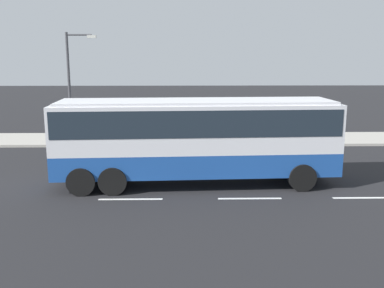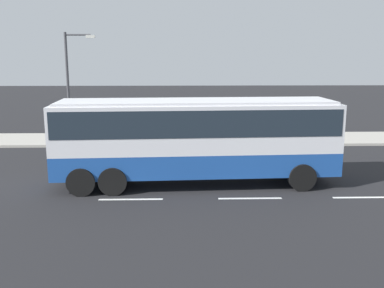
{
  "view_description": "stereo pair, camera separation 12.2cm",
  "coord_description": "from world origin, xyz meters",
  "views": [
    {
      "loc": [
        -1.1,
        -18.4,
        5.28
      ],
      "look_at": [
        -0.78,
        -1.39,
        1.8
      ],
      "focal_mm": 40.45,
      "sensor_mm": 36.0,
      "label": 1
    },
    {
      "loc": [
        -1.22,
        -18.4,
        5.28
      ],
      "look_at": [
        -0.78,
        -1.39,
        1.8
      ],
      "focal_mm": 40.45,
      "sensor_mm": 36.0,
      "label": 2
    }
  ],
  "objects": [
    {
      "name": "coach_bus",
      "position": [
        -0.6,
        -0.99,
        2.18
      ],
      "size": [
        11.56,
        3.21,
        3.52
      ],
      "rotation": [
        0.0,
        0.0,
        0.05
      ],
      "color": "#1E4C9E",
      "rests_on": "ground_plane"
    },
    {
      "name": "street_lamp",
      "position": [
        -7.65,
        7.28,
        3.89
      ],
      "size": [
        1.78,
        0.24,
        6.46
      ],
      "color": "#47474C",
      "rests_on": "sidewalk_curb"
    },
    {
      "name": "pedestrian_near_curb",
      "position": [
        -1.82,
        8.07,
        1.13
      ],
      "size": [
        0.32,
        0.32,
        1.7
      ],
      "rotation": [
        0.0,
        0.0,
        3.77
      ],
      "color": "#38334C",
      "rests_on": "sidewalk_curb"
    },
    {
      "name": "sidewalk_curb",
      "position": [
        0.0,
        8.56,
        0.07
      ],
      "size": [
        80.0,
        4.0,
        0.15
      ],
      "primitive_type": "cube",
      "color": "#A8A399",
      "rests_on": "ground_plane"
    },
    {
      "name": "lane_centreline",
      "position": [
        0.41,
        -2.91,
        0.0
      ],
      "size": [
        33.42,
        0.16,
        0.01
      ],
      "color": "white",
      "rests_on": "ground_plane"
    },
    {
      "name": "ground_plane",
      "position": [
        0.0,
        0.0,
        0.0
      ],
      "size": [
        120.0,
        120.0,
        0.0
      ],
      "primitive_type": "plane",
      "color": "black"
    }
  ]
}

